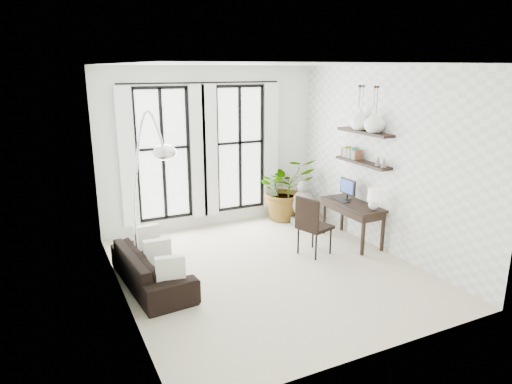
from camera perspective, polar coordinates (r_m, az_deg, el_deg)
floor at (r=7.46m, az=1.57°, el=-9.72°), size 5.00×5.00×0.00m
ceiling at (r=6.76m, az=1.78°, el=15.68°), size 5.00×5.00×0.00m
wall_left at (r=6.25m, az=-16.94°, el=0.23°), size 0.00×5.00×5.00m
wall_right at (r=8.20m, az=15.78°, el=3.79°), size 0.00×5.00×5.00m
wall_back at (r=9.19m, az=-5.58°, el=5.48°), size 4.50×0.00×4.50m
windows at (r=9.06m, az=-6.60°, el=5.06°), size 3.26×0.13×2.65m
wall_shelves at (r=8.43m, az=13.12°, el=5.15°), size 0.25×1.30×0.60m
sofa at (r=7.06m, az=-12.89°, el=-9.15°), size 0.91×1.96×0.56m
throw_pillows at (r=6.99m, az=-12.20°, el=-7.38°), size 0.40×1.52×0.40m
plant at (r=9.70m, az=3.71°, el=0.48°), size 1.31×1.16×1.36m
desk at (r=8.49m, az=12.22°, el=-1.77°), size 0.54×1.28×1.15m
desk_chair at (r=7.85m, az=6.95°, el=-3.82°), size 0.62×0.62×1.05m
arc_lamp at (r=6.86m, az=-13.38°, el=4.45°), size 0.76×0.84×2.57m
buddha at (r=9.49m, az=5.91°, el=-1.73°), size 0.51×0.51×0.92m
vase_a at (r=8.13m, az=14.62°, el=8.54°), size 0.37×0.37×0.38m
vase_b at (r=8.44m, az=12.86°, el=8.88°), size 0.37×0.37×0.38m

